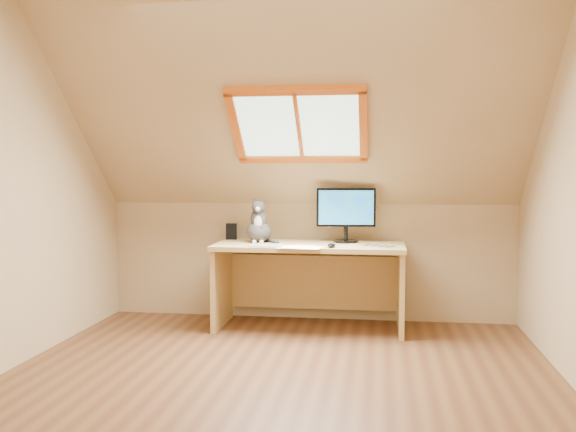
# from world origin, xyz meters

# --- Properties ---
(ground) EXTENTS (3.50, 3.50, 0.00)m
(ground) POSITION_xyz_m (0.00, 0.00, 0.00)
(ground) COLOR brown
(ground) RESTS_ON ground
(room_shell) EXTENTS (3.52, 3.52, 2.41)m
(room_shell) POSITION_xyz_m (0.00, -0.09, 1.43)
(room_shell) COLOR tan
(room_shell) RESTS_ON ground
(desk) EXTENTS (1.52, 0.67, 0.70)m
(desk) POSITION_xyz_m (0.05, 1.45, 0.48)
(desk) COLOR tan
(desk) RESTS_ON ground
(monitor) EXTENTS (0.49, 0.20, 0.45)m
(monitor) POSITION_xyz_m (0.33, 1.51, 0.95)
(monitor) COLOR black
(monitor) RESTS_ON desk
(cat) EXTENTS (0.23, 0.27, 0.38)m
(cat) POSITION_xyz_m (-0.38, 1.42, 0.83)
(cat) COLOR #403B39
(cat) RESTS_ON desk
(desk_speaker) EXTENTS (0.11, 0.11, 0.13)m
(desk_speaker) POSITION_xyz_m (-0.66, 1.63, 0.76)
(desk_speaker) COLOR black
(desk_speaker) RESTS_ON desk
(graphics_tablet) EXTENTS (0.27, 0.20, 0.01)m
(graphics_tablet) POSITION_xyz_m (-0.27, 1.16, 0.70)
(graphics_tablet) COLOR #B2B2B7
(graphics_tablet) RESTS_ON desk
(mouse) EXTENTS (0.07, 0.11, 0.03)m
(mouse) POSITION_xyz_m (0.24, 1.13, 0.71)
(mouse) COLOR black
(mouse) RESTS_ON desk
(papers) EXTENTS (0.33, 0.27, 0.00)m
(papers) POSITION_xyz_m (0.04, 1.12, 0.70)
(papers) COLOR white
(papers) RESTS_ON desk
(cables) EXTENTS (0.51, 0.26, 0.01)m
(cables) POSITION_xyz_m (0.51, 1.26, 0.70)
(cables) COLOR silver
(cables) RESTS_ON desk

